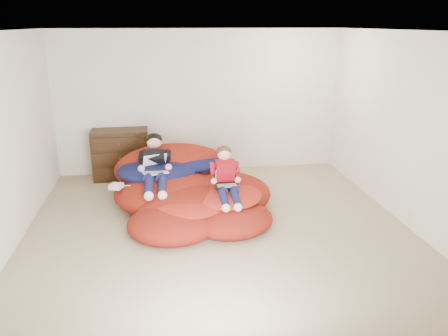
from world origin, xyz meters
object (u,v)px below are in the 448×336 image
at_px(younger_boy, 226,175).
at_px(laptop_black, 226,181).
at_px(dresser, 121,154).
at_px(beanbag_pile, 189,192).
at_px(laptop_white, 155,167).
at_px(older_boy, 155,163).

height_order(younger_boy, laptop_black, younger_boy).
bearing_deg(dresser, beanbag_pile, -55.04).
height_order(younger_boy, laptop_white, younger_boy).
distance_m(older_boy, younger_boy, 1.12).
distance_m(older_boy, laptop_black, 1.13).
distance_m(younger_boy, laptop_white, 1.07).
bearing_deg(beanbag_pile, older_boy, 156.38).
bearing_deg(laptop_white, dresser, 112.81).
bearing_deg(beanbag_pile, dresser, 124.96).
bearing_deg(younger_boy, dresser, 129.06).
relative_size(dresser, laptop_white, 2.13).
bearing_deg(laptop_black, older_boy, 147.65).
relative_size(beanbag_pile, older_boy, 1.99).
xyz_separation_m(dresser, laptop_black, (1.54, -1.91, 0.12)).
bearing_deg(dresser, laptop_black, -51.08).
relative_size(younger_boy, laptop_white, 1.90).
xyz_separation_m(dresser, laptop_white, (0.59, -1.41, 0.20)).
bearing_deg(older_boy, beanbag_pile, -23.62).
xyz_separation_m(laptop_white, laptop_black, (0.95, -0.50, -0.08)).
height_order(dresser, younger_boy, younger_boy).
relative_size(laptop_white, laptop_black, 1.43).
bearing_deg(dresser, older_boy, -65.66).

